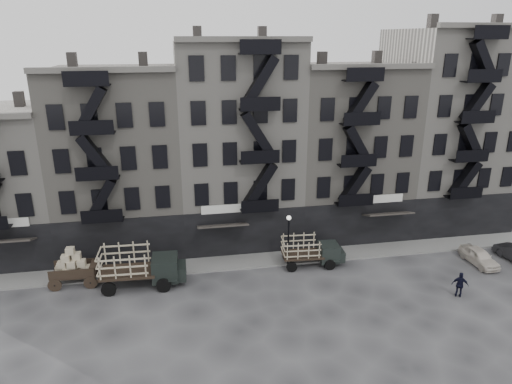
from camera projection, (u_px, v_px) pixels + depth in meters
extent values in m
plane|color=#38383A|center=(257.00, 285.00, 33.61)|extent=(140.00, 140.00, 0.00)
cube|color=slate|center=(248.00, 261.00, 37.08)|extent=(55.00, 2.50, 0.15)
cube|color=#4C4744|center=(15.00, 100.00, 35.86)|extent=(0.70, 0.70, 1.20)
cube|color=gray|center=(120.00, 159.00, 38.79)|extent=(10.00, 10.00, 15.00)
cube|color=black|center=(121.00, 242.00, 35.97)|extent=(10.00, 0.35, 4.00)
cube|color=#595651|center=(102.00, 70.00, 31.49)|extent=(10.00, 0.50, 0.40)
cube|color=#4C4744|center=(71.00, 60.00, 35.65)|extent=(0.70, 0.70, 1.20)
cube|color=#4C4744|center=(143.00, 60.00, 36.58)|extent=(0.70, 0.70, 1.20)
cube|color=#A4A097|center=(236.00, 143.00, 40.16)|extent=(10.00, 10.00, 17.00)
cube|color=black|center=(246.00, 233.00, 37.66)|extent=(10.00, 0.35, 4.00)
cube|color=#595651|center=(245.00, 39.00, 32.54)|extent=(10.00, 0.50, 0.40)
cube|color=#4C4744|center=(198.00, 33.00, 36.69)|extent=(0.70, 0.70, 1.20)
cube|color=#4C4744|center=(265.00, 33.00, 37.62)|extent=(0.70, 0.70, 1.20)
cube|color=gray|center=(343.00, 149.00, 42.18)|extent=(10.00, 10.00, 15.00)
cube|color=black|center=(360.00, 224.00, 39.36)|extent=(10.00, 0.35, 4.00)
cube|color=#595651|center=(374.00, 66.00, 34.88)|extent=(10.00, 0.50, 0.40)
cube|color=#4C4744|center=(316.00, 58.00, 39.03)|extent=(0.70, 0.70, 1.20)
cube|color=#4C4744|center=(376.00, 58.00, 39.97)|extent=(0.70, 0.70, 1.20)
cube|color=#A4A097|center=(444.00, 129.00, 43.38)|extent=(10.00, 10.00, 18.00)
cube|color=black|center=(465.00, 217.00, 41.05)|extent=(10.00, 0.35, 4.00)
cube|color=#595651|center=(497.00, 25.00, 35.60)|extent=(10.00, 0.50, 0.40)
cube|color=#4C4744|center=(428.00, 21.00, 39.75)|extent=(0.70, 0.70, 1.20)
cube|color=#4C4744|center=(484.00, 22.00, 40.69)|extent=(0.70, 0.70, 1.20)
cylinder|color=black|center=(288.00, 243.00, 35.89)|extent=(0.14, 0.14, 4.00)
sphere|color=silver|center=(289.00, 218.00, 35.21)|extent=(0.36, 0.36, 0.36)
cube|color=black|center=(75.00, 273.00, 33.52)|extent=(3.21, 1.75, 0.18)
cylinder|color=black|center=(55.00, 285.00, 32.64)|extent=(0.97, 0.11, 0.97)
cylinder|color=black|center=(61.00, 273.00, 34.29)|extent=(0.97, 0.11, 0.97)
cylinder|color=black|center=(91.00, 283.00, 33.00)|extent=(0.97, 0.11, 0.97)
cylinder|color=black|center=(95.00, 271.00, 34.65)|extent=(0.97, 0.11, 0.97)
cube|color=black|center=(94.00, 268.00, 33.61)|extent=(0.47, 1.42, 0.71)
cube|color=black|center=(128.00, 272.00, 33.09)|extent=(4.00, 2.45, 0.21)
cube|color=black|center=(165.00, 268.00, 33.40)|extent=(1.92, 2.14, 1.72)
cube|color=black|center=(180.00, 271.00, 33.65)|extent=(0.99, 1.76, 1.03)
cylinder|color=black|center=(164.00, 286.00, 32.57)|extent=(1.04, 0.29, 1.03)
cylinder|color=black|center=(165.00, 270.00, 34.72)|extent=(1.04, 0.29, 1.03)
cylinder|color=black|center=(109.00, 289.00, 32.07)|extent=(1.04, 0.29, 1.03)
cylinder|color=black|center=(114.00, 273.00, 34.22)|extent=(1.04, 0.29, 1.03)
cube|color=black|center=(302.00, 254.00, 36.19)|extent=(3.27, 2.07, 0.17)
cube|color=black|center=(329.00, 252.00, 36.38)|extent=(1.60, 1.77, 1.39)
cube|color=black|center=(339.00, 255.00, 36.56)|extent=(0.84, 1.44, 0.83)
cylinder|color=black|center=(330.00, 265.00, 35.71)|extent=(0.85, 0.26, 0.83)
cylinder|color=black|center=(324.00, 254.00, 37.45)|extent=(0.85, 0.26, 0.83)
cylinder|color=black|center=(292.00, 267.00, 35.39)|extent=(0.85, 0.26, 0.83)
cylinder|color=black|center=(288.00, 256.00, 37.13)|extent=(0.85, 0.26, 0.83)
imported|color=beige|center=(479.00, 256.00, 36.59)|extent=(1.67, 3.82, 1.28)
imported|color=black|center=(164.00, 273.00, 33.29)|extent=(1.04, 0.84, 2.02)
imported|color=black|center=(460.00, 285.00, 31.87)|extent=(1.17, 0.93, 1.86)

